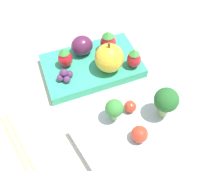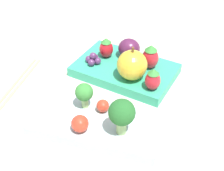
{
  "view_description": "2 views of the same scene",
  "coord_description": "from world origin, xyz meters",
  "px_view_note": "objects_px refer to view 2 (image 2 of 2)",
  "views": [
    {
      "loc": [
        0.13,
        0.23,
        0.39
      ],
      "look_at": [
        -0.01,
        -0.01,
        0.03
      ],
      "focal_mm": 40.0,
      "sensor_mm": 36.0,
      "label": 1
    },
    {
      "loc": [
        -0.16,
        0.4,
        0.37
      ],
      "look_at": [
        -0.01,
        -0.01,
        0.03
      ],
      "focal_mm": 50.0,
      "sensor_mm": 36.0,
      "label": 2
    }
  ],
  "objects_px": {
    "cherry_tomato_0": "(79,123)",
    "strawberry_2": "(153,79)",
    "bento_box_savoury": "(96,124)",
    "bento_box_fruit": "(125,70)",
    "plum": "(129,48)",
    "grape_cluster": "(93,59)",
    "broccoli_floret_0": "(122,113)",
    "cherry_tomato_1": "(103,106)",
    "apple": "(132,65)",
    "strawberry_0": "(106,48)",
    "broccoli_floret_1": "(84,93)",
    "chopsticks_pair": "(12,89)",
    "strawberry_1": "(150,57)"
  },
  "relations": [
    {
      "from": "bento_box_savoury",
      "to": "cherry_tomato_0",
      "type": "distance_m",
      "value": 0.04
    },
    {
      "from": "broccoli_floret_0",
      "to": "strawberry_1",
      "type": "xyz_separation_m",
      "value": [
        0.0,
        -0.18,
        -0.01
      ]
    },
    {
      "from": "bento_box_fruit",
      "to": "plum",
      "type": "height_order",
      "value": "plum"
    },
    {
      "from": "cherry_tomato_0",
      "to": "strawberry_2",
      "type": "relative_size",
      "value": 0.64
    },
    {
      "from": "bento_box_fruit",
      "to": "broccoli_floret_0",
      "type": "distance_m",
      "value": 0.18
    },
    {
      "from": "cherry_tomato_0",
      "to": "bento_box_fruit",
      "type": "bearing_deg",
      "value": -94.59
    },
    {
      "from": "broccoli_floret_1",
      "to": "plum",
      "type": "height_order",
      "value": "broccoli_floret_1"
    },
    {
      "from": "chopsticks_pair",
      "to": "strawberry_0",
      "type": "bearing_deg",
      "value": -133.99
    },
    {
      "from": "broccoli_floret_1",
      "to": "apple",
      "type": "height_order",
      "value": "apple"
    },
    {
      "from": "plum",
      "to": "grape_cluster",
      "type": "relative_size",
      "value": 1.36
    },
    {
      "from": "broccoli_floret_1",
      "to": "chopsticks_pair",
      "type": "height_order",
      "value": "broccoli_floret_1"
    },
    {
      "from": "broccoli_floret_0",
      "to": "apple",
      "type": "height_order",
      "value": "apple"
    },
    {
      "from": "plum",
      "to": "cherry_tomato_0",
      "type": "bearing_deg",
      "value": 86.85
    },
    {
      "from": "strawberry_0",
      "to": "grape_cluster",
      "type": "bearing_deg",
      "value": 61.99
    },
    {
      "from": "bento_box_savoury",
      "to": "strawberry_1",
      "type": "relative_size",
      "value": 4.32
    },
    {
      "from": "bento_box_fruit",
      "to": "broccoli_floret_0",
      "type": "xyz_separation_m",
      "value": [
        -0.05,
        0.17,
        0.05
      ]
    },
    {
      "from": "apple",
      "to": "plum",
      "type": "distance_m",
      "value": 0.07
    },
    {
      "from": "bento_box_savoury",
      "to": "cherry_tomato_0",
      "type": "bearing_deg",
      "value": 59.92
    },
    {
      "from": "strawberry_1",
      "to": "apple",
      "type": "bearing_deg",
      "value": 62.2
    },
    {
      "from": "broccoli_floret_1",
      "to": "strawberry_1",
      "type": "relative_size",
      "value": 0.92
    },
    {
      "from": "bento_box_savoury",
      "to": "bento_box_fruit",
      "type": "relative_size",
      "value": 1.02
    },
    {
      "from": "strawberry_1",
      "to": "chopsticks_pair",
      "type": "height_order",
      "value": "strawberry_1"
    },
    {
      "from": "broccoli_floret_1",
      "to": "cherry_tomato_0",
      "type": "bearing_deg",
      "value": 103.62
    },
    {
      "from": "cherry_tomato_1",
      "to": "apple",
      "type": "relative_size",
      "value": 0.32
    },
    {
      "from": "cherry_tomato_0",
      "to": "plum",
      "type": "xyz_separation_m",
      "value": [
        -0.01,
        -0.22,
        0.01
      ]
    },
    {
      "from": "broccoli_floret_0",
      "to": "chopsticks_pair",
      "type": "relative_size",
      "value": 0.29
    },
    {
      "from": "cherry_tomato_0",
      "to": "broccoli_floret_0",
      "type": "bearing_deg",
      "value": -164.78
    },
    {
      "from": "strawberry_0",
      "to": "broccoli_floret_0",
      "type": "bearing_deg",
      "value": 116.79
    },
    {
      "from": "broccoli_floret_1",
      "to": "grape_cluster",
      "type": "relative_size",
      "value": 1.39
    },
    {
      "from": "bento_box_fruit",
      "to": "strawberry_0",
      "type": "distance_m",
      "value": 0.06
    },
    {
      "from": "apple",
      "to": "strawberry_0",
      "type": "xyz_separation_m",
      "value": [
        0.07,
        -0.05,
        -0.01
      ]
    },
    {
      "from": "broccoli_floret_0",
      "to": "cherry_tomato_1",
      "type": "height_order",
      "value": "broccoli_floret_0"
    },
    {
      "from": "cherry_tomato_1",
      "to": "strawberry_1",
      "type": "distance_m",
      "value": 0.15
    },
    {
      "from": "broccoli_floret_0",
      "to": "broccoli_floret_1",
      "type": "height_order",
      "value": "broccoli_floret_0"
    },
    {
      "from": "apple",
      "to": "strawberry_1",
      "type": "distance_m",
      "value": 0.05
    },
    {
      "from": "plum",
      "to": "cherry_tomato_1",
      "type": "bearing_deg",
      "value": 92.49
    },
    {
      "from": "bento_box_savoury",
      "to": "grape_cluster",
      "type": "height_order",
      "value": "grape_cluster"
    },
    {
      "from": "bento_box_fruit",
      "to": "broccoli_floret_0",
      "type": "bearing_deg",
      "value": 105.99
    },
    {
      "from": "plum",
      "to": "grape_cluster",
      "type": "height_order",
      "value": "plum"
    },
    {
      "from": "bento_box_savoury",
      "to": "broccoli_floret_1",
      "type": "relative_size",
      "value": 4.67
    },
    {
      "from": "broccoli_floret_1",
      "to": "plum",
      "type": "distance_m",
      "value": 0.17
    },
    {
      "from": "strawberry_0",
      "to": "chopsticks_pair",
      "type": "relative_size",
      "value": 0.2
    },
    {
      "from": "strawberry_0",
      "to": "strawberry_2",
      "type": "distance_m",
      "value": 0.13
    },
    {
      "from": "bento_box_savoury",
      "to": "strawberry_0",
      "type": "height_order",
      "value": "strawberry_0"
    },
    {
      "from": "bento_box_fruit",
      "to": "cherry_tomato_0",
      "type": "bearing_deg",
      "value": 85.41
    },
    {
      "from": "apple",
      "to": "strawberry_0",
      "type": "distance_m",
      "value": 0.09
    },
    {
      "from": "bento_box_savoury",
      "to": "grape_cluster",
      "type": "bearing_deg",
      "value": -66.07
    },
    {
      "from": "strawberry_2",
      "to": "strawberry_0",
      "type": "bearing_deg",
      "value": -31.65
    },
    {
      "from": "bento_box_savoury",
      "to": "apple",
      "type": "xyz_separation_m",
      "value": [
        -0.02,
        -0.13,
        0.04
      ]
    },
    {
      "from": "strawberry_0",
      "to": "strawberry_2",
      "type": "height_order",
      "value": "same"
    }
  ]
}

